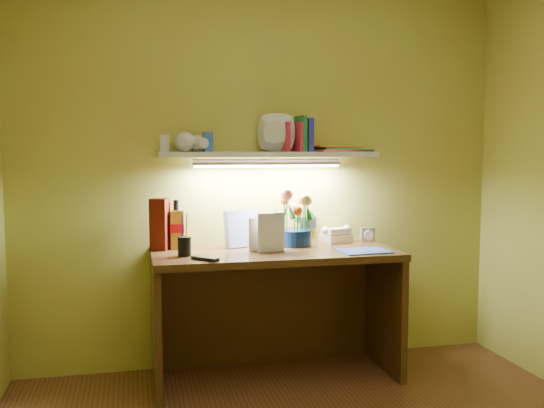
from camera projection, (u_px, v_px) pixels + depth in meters
The scene contains 13 objects.
desk at pixel (275, 315), 3.50m from camera, with size 1.40×0.60×0.75m, color #3D2810.
flower_bouquet at pixel (296, 218), 3.63m from camera, with size 0.21×0.21×0.34m, color #091B3E, non-canonical shape.
telephone at pixel (336, 234), 3.76m from camera, with size 0.17×0.13×0.10m, color #F9E3CF, non-canonical shape.
desk_clock at pixel (367, 235), 3.82m from camera, with size 0.09×0.04×0.09m, color silver.
whisky_bottle at pixel (176, 224), 3.52m from camera, with size 0.08×0.08×0.29m, color #A26514, non-canonical shape.
whisky_box at pixel (160, 224), 3.49m from camera, with size 0.10×0.10×0.30m, color #53110A.
pen_cup at pixel (184, 240), 3.29m from camera, with size 0.07×0.07×0.18m, color black.
art_card at pixel (242, 229), 3.60m from camera, with size 0.22×0.04×0.22m, color white, non-canonical shape.
tv_remote at pixel (205, 259), 3.17m from camera, with size 0.04×0.16×0.02m, color black.
blue_folder at pixel (364, 251), 3.43m from camera, with size 0.28×0.21×0.01m, color blue.
desk_book_a at pixel (249, 235), 3.42m from camera, with size 0.14×0.02×0.19m, color beige.
desk_book_b at pixel (258, 233), 3.37m from camera, with size 0.16×0.02×0.22m, color silver.
wall_shelf at pixel (274, 149), 3.60m from camera, with size 1.30×0.34×0.24m.
Camera 1 is at (-0.80, -2.14, 1.33)m, focal length 40.00 mm.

